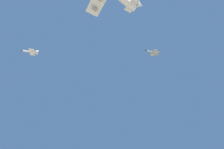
% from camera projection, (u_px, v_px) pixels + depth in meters
% --- Properties ---
extents(chase_jet_left_wing, '(15.28, 8.91, 4.00)m').
position_uv_depth(chase_jet_left_wing, '(152.00, 52.00, 155.76)').
color(chase_jet_left_wing, '#999EA3').
extents(chase_jet_trailing, '(15.27, 8.48, 4.00)m').
position_uv_depth(chase_jet_trailing, '(30.00, 52.00, 149.84)').
color(chase_jet_trailing, silver).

